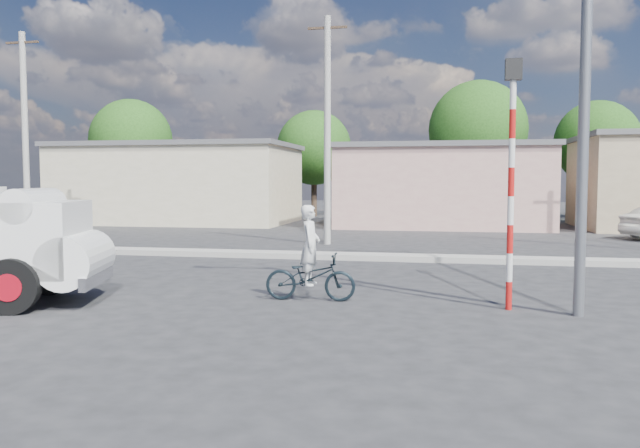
% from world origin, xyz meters
% --- Properties ---
extents(ground_plane, '(120.00, 120.00, 0.00)m').
position_xyz_m(ground_plane, '(0.00, 0.00, 0.00)').
color(ground_plane, '#262628').
rests_on(ground_plane, ground).
extents(median, '(40.00, 0.80, 0.16)m').
position_xyz_m(median, '(0.00, 8.00, 0.08)').
color(median, '#99968E').
rests_on(median, ground).
extents(bicycle, '(1.74, 0.67, 0.90)m').
position_xyz_m(bicycle, '(-0.41, 1.65, 0.45)').
color(bicycle, black).
rests_on(bicycle, ground).
extents(cyclist, '(0.38, 0.57, 1.52)m').
position_xyz_m(cyclist, '(-0.41, 1.65, 0.76)').
color(cyclist, white).
rests_on(cyclist, ground).
extents(traffic_pole, '(0.28, 0.18, 4.36)m').
position_xyz_m(traffic_pole, '(3.20, 1.50, 2.59)').
color(traffic_pole, red).
rests_on(traffic_pole, ground).
extents(streetlight, '(2.34, 0.22, 9.00)m').
position_xyz_m(streetlight, '(4.14, 1.20, 4.96)').
color(streetlight, slate).
rests_on(streetlight, ground).
extents(building_row, '(37.80, 7.30, 4.44)m').
position_xyz_m(building_row, '(1.10, 22.00, 2.13)').
color(building_row, beige).
rests_on(building_row, ground).
extents(tree_row, '(34.13, 7.32, 8.10)m').
position_xyz_m(tree_row, '(-2.27, 28.62, 4.83)').
color(tree_row, '#38281E').
rests_on(tree_row, ground).
extents(utility_poles, '(35.40, 0.24, 8.00)m').
position_xyz_m(utility_poles, '(3.25, 12.00, 4.07)').
color(utility_poles, '#99968E').
rests_on(utility_poles, ground).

